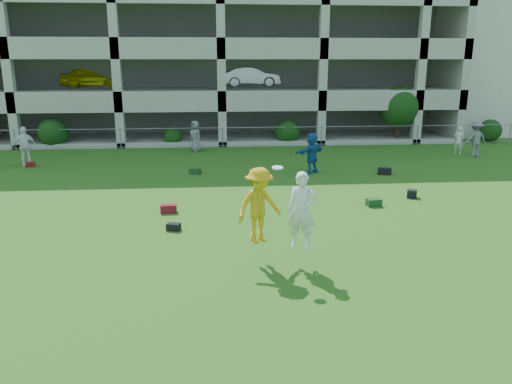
{
  "coord_description": "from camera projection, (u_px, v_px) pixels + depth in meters",
  "views": [
    {
      "loc": [
        -0.48,
        -10.7,
        5.04
      ],
      "look_at": [
        0.66,
        3.0,
        1.4
      ],
      "focal_mm": 35.0,
      "sensor_mm": 36.0,
      "label": 1
    }
  ],
  "objects": [
    {
      "name": "bystander_f",
      "position": [
        476.0,
        139.0,
        26.71
      ],
      "size": [
        1.36,
        0.91,
        1.95
      ],
      "primitive_type": "imported",
      "rotation": [
        0.0,
        0.0,
        3.3
      ],
      "color": "slate",
      "rests_on": "ground"
    },
    {
      "name": "bag_red_a",
      "position": [
        169.0,
        209.0,
        17.0
      ],
      "size": [
        0.57,
        0.34,
        0.28
      ],
      "primitive_type": "cube",
      "rotation": [
        0.0,
        0.0,
        0.08
      ],
      "color": "#510D15",
      "rests_on": "ground"
    },
    {
      "name": "frisbee_contest",
      "position": [
        270.0,
        207.0,
        12.45
      ],
      "size": [
        2.16,
        1.27,
        2.08
      ],
      "color": "gold",
      "rests_on": "ground"
    },
    {
      "name": "parking_garage",
      "position": [
        219.0,
        47.0,
        36.79
      ],
      "size": [
        30.0,
        14.0,
        12.0
      ],
      "color": "#9E998C",
      "rests_on": "ground"
    },
    {
      "name": "shrub_row",
      "position": [
        297.0,
        120.0,
        30.6
      ],
      "size": [
        34.38,
        2.52,
        3.5
      ],
      "color": "#163D11",
      "rests_on": "ground"
    },
    {
      "name": "bag_green_g",
      "position": [
        195.0,
        171.0,
        22.79
      ],
      "size": [
        0.57,
        0.44,
        0.25
      ],
      "primitive_type": "cube",
      "rotation": [
        0.0,
        0.0,
        -0.32
      ],
      "color": "#14391A",
      "rests_on": "ground"
    },
    {
      "name": "bag_black_e",
      "position": [
        384.0,
        171.0,
        22.69
      ],
      "size": [
        0.66,
        0.46,
        0.3
      ],
      "primitive_type": "cube",
      "rotation": [
        0.0,
        0.0,
        -0.29
      ],
      "color": "black",
      "rests_on": "ground"
    },
    {
      "name": "bystander_e",
      "position": [
        459.0,
        140.0,
        27.5
      ],
      "size": [
        0.66,
        0.66,
        1.54
      ],
      "primitive_type": "imported",
      "rotation": [
        0.0,
        0.0,
        2.34
      ],
      "color": "silver",
      "rests_on": "ground"
    },
    {
      "name": "bag_red_f",
      "position": [
        30.0,
        165.0,
        24.31
      ],
      "size": [
        0.52,
        0.42,
        0.24
      ],
      "primitive_type": "cube",
      "rotation": [
        0.0,
        0.0,
        0.36
      ],
      "color": "#611410",
      "rests_on": "ground"
    },
    {
      "name": "fence",
      "position": [
        223.0,
        137.0,
        29.79
      ],
      "size": [
        36.06,
        0.06,
        1.2
      ],
      "color": "gray",
      "rests_on": "ground"
    },
    {
      "name": "bag_black_b",
      "position": [
        174.0,
        227.0,
        15.24
      ],
      "size": [
        0.46,
        0.36,
        0.22
      ],
      "primitive_type": "cube",
      "rotation": [
        0.0,
        0.0,
        -0.31
      ],
      "color": "black",
      "rests_on": "ground"
    },
    {
      "name": "ground",
      "position": [
        238.0,
        283.0,
        11.64
      ],
      "size": [
        100.0,
        100.0,
        0.0
      ],
      "primitive_type": "plane",
      "color": "#235114",
      "rests_on": "ground"
    },
    {
      "name": "bystander_d",
      "position": [
        312.0,
        153.0,
        22.81
      ],
      "size": [
        1.71,
        1.49,
        1.87
      ],
      "primitive_type": "imported",
      "rotation": [
        0.0,
        0.0,
        3.8
      ],
      "color": "#204F94",
      "rests_on": "ground"
    },
    {
      "name": "bystander_b",
      "position": [
        24.0,
        146.0,
        24.37
      ],
      "size": [
        1.22,
        0.98,
        1.93
      ],
      "primitive_type": "imported",
      "rotation": [
        0.0,
        0.0,
        0.52
      ],
      "color": "white",
      "rests_on": "ground"
    },
    {
      "name": "bystander_c",
      "position": [
        195.0,
        136.0,
        28.23
      ],
      "size": [
        0.98,
        1.01,
        1.75
      ],
      "primitive_type": "imported",
      "rotation": [
        0.0,
        0.0,
        -0.85
      ],
      "color": "slate",
      "rests_on": "ground"
    },
    {
      "name": "bag_green_c",
      "position": [
        374.0,
        202.0,
        17.79
      ],
      "size": [
        0.53,
        0.4,
        0.26
      ],
      "primitive_type": "cube",
      "rotation": [
        0.0,
        0.0,
        0.1
      ],
      "color": "#143818",
      "rests_on": "ground"
    },
    {
      "name": "stucco_building",
      "position": [
        512.0,
        61.0,
        39.19
      ],
      "size": [
        16.0,
        14.0,
        10.0
      ],
      "primitive_type": "cube",
      "color": "beige",
      "rests_on": "ground"
    },
    {
      "name": "crate_d",
      "position": [
        412.0,
        194.0,
        18.86
      ],
      "size": [
        0.46,
        0.46,
        0.3
      ],
      "primitive_type": "cube",
      "rotation": [
        0.0,
        0.0,
        -0.39
      ],
      "color": "black",
      "rests_on": "ground"
    }
  ]
}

